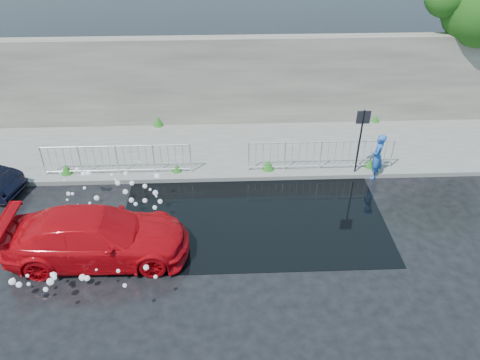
# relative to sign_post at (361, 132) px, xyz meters

# --- Properties ---
(ground) EXTENTS (90.00, 90.00, 0.00)m
(ground) POSITION_rel_sign_post_xyz_m (-4.20, -3.10, -1.72)
(ground) COLOR black
(ground) RESTS_ON ground
(pavement) EXTENTS (30.00, 4.00, 0.15)m
(pavement) POSITION_rel_sign_post_xyz_m (-4.20, 1.90, -1.65)
(pavement) COLOR #5D5C58
(pavement) RESTS_ON ground
(curb) EXTENTS (30.00, 0.25, 0.16)m
(curb) POSITION_rel_sign_post_xyz_m (-4.20, -0.10, -1.64)
(curb) COLOR #5D5C58
(curb) RESTS_ON ground
(retaining_wall) EXTENTS (30.00, 0.60, 3.50)m
(retaining_wall) POSITION_rel_sign_post_xyz_m (-4.20, 4.10, 0.18)
(retaining_wall) COLOR #564F48
(retaining_wall) RESTS_ON pavement
(puddle) EXTENTS (8.00, 5.00, 0.01)m
(puddle) POSITION_rel_sign_post_xyz_m (-3.70, -2.10, -1.72)
(puddle) COLOR black
(puddle) RESTS_ON ground
(sign_post) EXTENTS (0.45, 0.06, 2.50)m
(sign_post) POSITION_rel_sign_post_xyz_m (0.00, 0.00, 0.00)
(sign_post) COLOR black
(sign_post) RESTS_ON ground
(railing_left) EXTENTS (5.05, 0.05, 1.10)m
(railing_left) POSITION_rel_sign_post_xyz_m (-8.20, 0.25, -0.99)
(railing_left) COLOR silver
(railing_left) RESTS_ON pavement
(railing_right) EXTENTS (5.05, 0.05, 1.10)m
(railing_right) POSITION_rel_sign_post_xyz_m (-1.20, 0.25, -0.99)
(railing_right) COLOR silver
(railing_right) RESTS_ON pavement
(weeds) EXTENTS (12.17, 3.93, 0.39)m
(weeds) POSITION_rel_sign_post_xyz_m (-4.52, 1.44, -1.40)
(weeds) COLOR #225115
(weeds) RESTS_ON pavement
(water_spray) EXTENTS (3.65, 5.39, 1.04)m
(water_spray) POSITION_rel_sign_post_xyz_m (-8.04, -2.81, -1.03)
(water_spray) COLOR white
(water_spray) RESTS_ON ground
(red_car) EXTENTS (4.91, 2.01, 1.42)m
(red_car) POSITION_rel_sign_post_xyz_m (-8.02, -3.76, -1.01)
(red_car) COLOR #B8070E
(red_car) RESTS_ON ground
(person) EXTENTS (0.63, 0.72, 1.66)m
(person) POSITION_rel_sign_post_xyz_m (0.65, -0.13, -0.90)
(person) COLOR blue
(person) RESTS_ON ground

